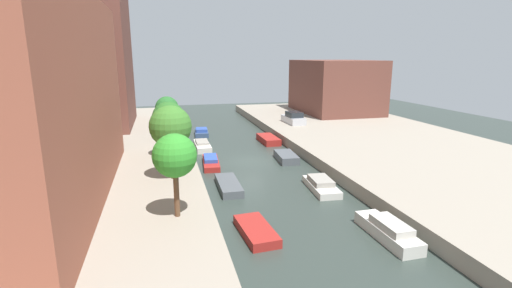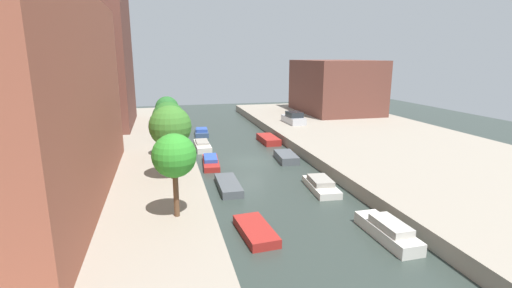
{
  "view_description": "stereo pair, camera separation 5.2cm",
  "coord_description": "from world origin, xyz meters",
  "px_view_note": "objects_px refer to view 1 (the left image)",
  "views": [
    {
      "loc": [
        -7.5,
        -31.87,
        9.37
      ],
      "look_at": [
        1.38,
        3.21,
        0.84
      ],
      "focal_mm": 26.35,
      "sensor_mm": 36.0,
      "label": 1
    },
    {
      "loc": [
        -7.45,
        -31.89,
        9.37
      ],
      "look_at": [
        1.38,
        3.21,
        0.84
      ],
      "focal_mm": 26.35,
      "sensor_mm": 36.0,
      "label": 2
    }
  ],
  "objects_px": {
    "moored_boat_left_1": "(256,231)",
    "moored_boat_right_2": "(286,157)",
    "moored_boat_left_5": "(201,132)",
    "apartment_tower_far": "(79,8)",
    "moored_boat_left_4": "(202,145)",
    "low_block_right": "(335,86)",
    "moored_boat_left_2": "(229,185)",
    "moored_boat_left_3": "(211,162)",
    "street_tree_1": "(170,127)",
    "moored_boat_right_3": "(268,139)",
    "moored_boat_right_0": "(388,231)",
    "street_tree_2": "(168,118)",
    "parked_car": "(293,118)",
    "street_tree_0": "(175,156)",
    "street_tree_3": "(167,108)",
    "moored_boat_right_1": "(321,185)"
  },
  "relations": [
    {
      "from": "apartment_tower_far",
      "to": "moored_boat_right_0",
      "type": "relative_size",
      "value": 6.1
    },
    {
      "from": "moored_boat_left_1",
      "to": "moored_boat_right_2",
      "type": "bearing_deg",
      "value": 65.12
    },
    {
      "from": "moored_boat_right_0",
      "to": "moored_boat_right_2",
      "type": "height_order",
      "value": "moored_boat_right_0"
    },
    {
      "from": "street_tree_3",
      "to": "parked_car",
      "type": "xyz_separation_m",
      "value": [
        15.65,
        6.12,
        -2.63
      ]
    },
    {
      "from": "street_tree_0",
      "to": "street_tree_3",
      "type": "xyz_separation_m",
      "value": [
        0.0,
        19.19,
        -0.06
      ]
    },
    {
      "from": "parked_car",
      "to": "moored_boat_left_5",
      "type": "height_order",
      "value": "parked_car"
    },
    {
      "from": "moored_boat_left_1",
      "to": "moored_boat_left_4",
      "type": "xyz_separation_m",
      "value": [
        -0.67,
        19.92,
        0.1
      ]
    },
    {
      "from": "moored_boat_right_1",
      "to": "moored_boat_right_2",
      "type": "height_order",
      "value": "moored_boat_right_1"
    },
    {
      "from": "moored_boat_left_3",
      "to": "moored_boat_left_4",
      "type": "relative_size",
      "value": 1.03
    },
    {
      "from": "street_tree_2",
      "to": "moored_boat_left_5",
      "type": "relative_size",
      "value": 1.35
    },
    {
      "from": "street_tree_2",
      "to": "moored_boat_right_0",
      "type": "bearing_deg",
      "value": -56.55
    },
    {
      "from": "street_tree_2",
      "to": "moored_boat_left_4",
      "type": "xyz_separation_m",
      "value": [
        3.35,
        5.89,
        -3.93
      ]
    },
    {
      "from": "apartment_tower_far",
      "to": "moored_boat_right_2",
      "type": "bearing_deg",
      "value": -41.9
    },
    {
      "from": "street_tree_3",
      "to": "moored_boat_right_1",
      "type": "height_order",
      "value": "street_tree_3"
    },
    {
      "from": "parked_car",
      "to": "moored_boat_left_1",
      "type": "height_order",
      "value": "parked_car"
    },
    {
      "from": "street_tree_2",
      "to": "moored_boat_left_4",
      "type": "relative_size",
      "value": 1.05
    },
    {
      "from": "street_tree_1",
      "to": "moored_boat_right_3",
      "type": "xyz_separation_m",
      "value": [
        10.74,
        13.21,
        -4.33
      ]
    },
    {
      "from": "moored_boat_left_4",
      "to": "moored_boat_right_0",
      "type": "height_order",
      "value": "moored_boat_right_0"
    },
    {
      "from": "moored_boat_left_2",
      "to": "street_tree_1",
      "type": "bearing_deg",
      "value": 174.54
    },
    {
      "from": "street_tree_1",
      "to": "moored_boat_left_3",
      "type": "relative_size",
      "value": 1.12
    },
    {
      "from": "street_tree_2",
      "to": "moored_boat_left_2",
      "type": "bearing_deg",
      "value": -59.68
    },
    {
      "from": "street_tree_2",
      "to": "street_tree_0",
      "type": "bearing_deg",
      "value": -90.0
    },
    {
      "from": "apartment_tower_far",
      "to": "low_block_right",
      "type": "relative_size",
      "value": 2.0
    },
    {
      "from": "moored_boat_left_5",
      "to": "moored_boat_left_2",
      "type": "bearing_deg",
      "value": -90.37
    },
    {
      "from": "moored_boat_left_4",
      "to": "moored_boat_left_2",
      "type": "bearing_deg",
      "value": -87.68
    },
    {
      "from": "moored_boat_left_5",
      "to": "street_tree_0",
      "type": "bearing_deg",
      "value": -98.91
    },
    {
      "from": "apartment_tower_far",
      "to": "moored_boat_left_3",
      "type": "height_order",
      "value": "apartment_tower_far"
    },
    {
      "from": "street_tree_3",
      "to": "moored_boat_left_3",
      "type": "distance_m",
      "value": 8.52
    },
    {
      "from": "street_tree_0",
      "to": "moored_boat_right_2",
      "type": "bearing_deg",
      "value": 49.96
    },
    {
      "from": "low_block_right",
      "to": "street_tree_0",
      "type": "relative_size",
      "value": 3.03
    },
    {
      "from": "low_block_right",
      "to": "moored_boat_right_2",
      "type": "height_order",
      "value": "low_block_right"
    },
    {
      "from": "apartment_tower_far",
      "to": "moored_boat_right_0",
      "type": "distance_m",
      "value": 40.85
    },
    {
      "from": "street_tree_0",
      "to": "moored_boat_right_3",
      "type": "relative_size",
      "value": 1.07
    },
    {
      "from": "apartment_tower_far",
      "to": "moored_boat_left_4",
      "type": "xyz_separation_m",
      "value": [
        12.36,
        -10.9,
        -14.26
      ]
    },
    {
      "from": "street_tree_1",
      "to": "moored_boat_right_2",
      "type": "relative_size",
      "value": 1.42
    },
    {
      "from": "moored_boat_left_1",
      "to": "moored_boat_left_5",
      "type": "bearing_deg",
      "value": 90.09
    },
    {
      "from": "moored_boat_left_1",
      "to": "parked_car",
      "type": "bearing_deg",
      "value": 66.37
    },
    {
      "from": "street_tree_2",
      "to": "moored_boat_left_5",
      "type": "distance_m",
      "value": 13.8
    },
    {
      "from": "moored_boat_left_2",
      "to": "moored_boat_left_3",
      "type": "relative_size",
      "value": 0.94
    },
    {
      "from": "moored_boat_left_1",
      "to": "moored_boat_left_5",
      "type": "relative_size",
      "value": 1.09
    },
    {
      "from": "low_block_right",
      "to": "apartment_tower_far",
      "type": "bearing_deg",
      "value": -174.0
    },
    {
      "from": "moored_boat_right_1",
      "to": "moored_boat_left_5",
      "type": "bearing_deg",
      "value": 106.63
    },
    {
      "from": "moored_boat_left_1",
      "to": "moored_boat_left_5",
      "type": "xyz_separation_m",
      "value": [
        -0.04,
        26.66,
        0.13
      ]
    },
    {
      "from": "moored_boat_right_1",
      "to": "moored_boat_right_2",
      "type": "bearing_deg",
      "value": 89.78
    },
    {
      "from": "low_block_right",
      "to": "moored_boat_left_1",
      "type": "bearing_deg",
      "value": -121.37
    },
    {
      "from": "moored_boat_right_3",
      "to": "moored_boat_left_1",
      "type": "bearing_deg",
      "value": -107.73
    },
    {
      "from": "moored_boat_left_1",
      "to": "moored_boat_left_2",
      "type": "height_order",
      "value": "moored_boat_left_2"
    },
    {
      "from": "apartment_tower_far",
      "to": "street_tree_3",
      "type": "xyz_separation_m",
      "value": [
        9.01,
        -10.37,
        -10.36
      ]
    },
    {
      "from": "street_tree_1",
      "to": "moored_boat_left_5",
      "type": "xyz_separation_m",
      "value": [
        3.98,
        18.85,
        -4.29
      ]
    },
    {
      "from": "moored_boat_left_2",
      "to": "moored_boat_left_3",
      "type": "bearing_deg",
      "value": 94.1
    }
  ]
}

